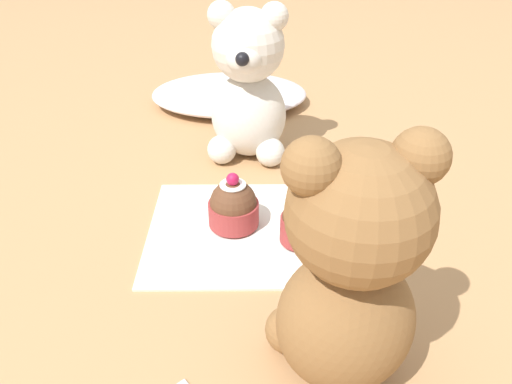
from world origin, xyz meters
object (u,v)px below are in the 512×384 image
at_px(cupcake_near_cream_bear, 236,206).
at_px(teddy_bear_tan, 354,272).
at_px(cupcake_near_tan_bear, 303,221).
at_px(teddy_bear_cream, 250,87).

bearing_deg(cupcake_near_cream_bear, teddy_bear_tan, -64.96).
bearing_deg(cupcake_near_cream_bear, cupcake_near_tan_bear, -23.48).
relative_size(cupcake_near_cream_bear, cupcake_near_tan_bear, 1.01).
bearing_deg(cupcake_near_tan_bear, teddy_bear_cream, 105.25).
relative_size(teddy_bear_tan, cupcake_near_tan_bear, 3.31).
bearing_deg(cupcake_near_cream_bear, teddy_bear_cream, 84.85).
height_order(teddy_bear_tan, cupcake_near_tan_bear, teddy_bear_tan).
bearing_deg(teddy_bear_cream, cupcake_near_cream_bear, -88.29).
xyz_separation_m(teddy_bear_cream, teddy_bear_tan, (0.08, -0.39, 0.00)).
bearing_deg(teddy_bear_tan, cupcake_near_cream_bear, -74.99).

